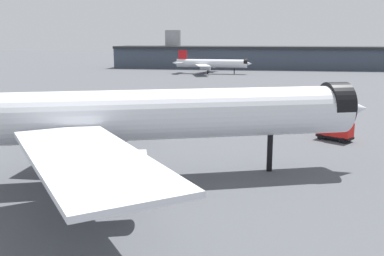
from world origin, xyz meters
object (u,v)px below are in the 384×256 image
(airliner_far_taxiway, at_px, (211,63))
(service_truck_front, at_px, (336,131))
(airliner_near_gate, at_px, (128,117))
(traffic_cone_near_nose, at_px, (146,119))

(airliner_far_taxiway, relative_size, service_truck_front, 6.22)
(airliner_near_gate, height_order, traffic_cone_near_nose, airliner_near_gate)
(traffic_cone_near_nose, bearing_deg, airliner_far_taxiway, 88.64)
(airliner_far_taxiway, distance_m, service_truck_front, 129.44)
(service_truck_front, bearing_deg, airliner_near_gate, 76.62)
(airliner_far_taxiway, bearing_deg, service_truck_front, -72.37)
(traffic_cone_near_nose, bearing_deg, service_truck_front, -20.29)
(airliner_near_gate, xyz_separation_m, service_truck_front, (27.38, 23.01, -5.78))
(airliner_near_gate, xyz_separation_m, traffic_cone_near_nose, (-6.56, 35.56, -6.99))
(airliner_near_gate, xyz_separation_m, airliner_far_taxiway, (-3.87, 148.59, -2.83))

